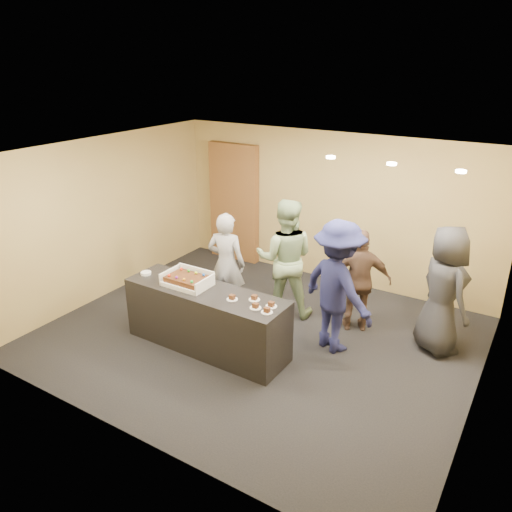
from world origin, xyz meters
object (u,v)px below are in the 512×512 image
object	(u,v)px
person_server_grey	(226,264)
person_brown_extra	(360,281)
sheet_cake	(187,279)
person_navy_man	(337,287)
storage_cabinet	(234,203)
person_dark_suit	(444,290)
person_sage_man	(285,258)
serving_counter	(206,319)
plate_stack	(146,273)
cake_box	(188,281)

from	to	relation	value
person_server_grey	person_brown_extra	xyz separation A→B (m)	(1.98, 0.60, -0.05)
sheet_cake	person_navy_man	xyz separation A→B (m)	(1.86, 0.95, -0.05)
person_navy_man	person_brown_extra	bearing A→B (deg)	-72.02
storage_cabinet	sheet_cake	distance (m)	3.27
person_server_grey	person_dark_suit	bearing A→B (deg)	178.45
storage_cabinet	person_brown_extra	distance (m)	3.49
person_sage_man	person_brown_extra	size ratio (longest dim) A/B	1.20
person_server_grey	person_navy_man	bearing A→B (deg)	164.45
serving_counter	person_dark_suit	size ratio (longest dim) A/B	1.31
sheet_cake	person_server_grey	size ratio (longest dim) A/B	0.33
plate_stack	person_brown_extra	world-z (taller)	person_brown_extra
storage_cabinet	person_sage_man	xyz separation A→B (m)	(2.00, -1.55, -0.22)
person_server_grey	person_sage_man	size ratio (longest dim) A/B	0.88
cake_box	person_sage_man	distance (m)	1.63
cake_box	person_brown_extra	distance (m)	2.51
plate_stack	person_server_grey	world-z (taller)	person_server_grey
cake_box	sheet_cake	xyz separation A→B (m)	(-0.00, -0.02, 0.05)
cake_box	storage_cabinet	bearing A→B (deg)	112.57
person_sage_man	person_brown_extra	xyz separation A→B (m)	(1.18, 0.14, -0.16)
person_brown_extra	serving_counter	bearing A→B (deg)	18.31
cake_box	plate_stack	size ratio (longest dim) A/B	4.22
cake_box	person_navy_man	world-z (taller)	person_navy_man
sheet_cake	cake_box	bearing A→B (deg)	89.13
storage_cabinet	person_brown_extra	world-z (taller)	storage_cabinet
cake_box	person_sage_man	bearing A→B (deg)	62.43
cake_box	person_navy_man	xyz separation A→B (m)	(1.86, 0.92, 0.01)
plate_stack	person_brown_extra	size ratio (longest dim) A/B	0.10
person_dark_suit	person_brown_extra	bearing A→B (deg)	47.60
person_navy_man	person_dark_suit	world-z (taller)	person_navy_man
plate_stack	person_server_grey	distance (m)	1.27
serving_counter	person_navy_man	bearing A→B (deg)	32.36
person_server_grey	person_navy_man	xyz separation A→B (m)	(1.90, -0.07, 0.11)
person_server_grey	person_brown_extra	distance (m)	2.07
sheet_cake	plate_stack	bearing A→B (deg)	-177.42
cake_box	sheet_cake	size ratio (longest dim) A/B	1.17
cake_box	person_dark_suit	world-z (taller)	person_dark_suit
plate_stack	person_server_grey	size ratio (longest dim) A/B	0.09
storage_cabinet	person_brown_extra	size ratio (longest dim) A/B	1.47
serving_counter	person_server_grey	xyz separation A→B (m)	(-0.36, 1.02, 0.39)
cake_box	person_dark_suit	bearing A→B (deg)	28.07
person_sage_man	person_brown_extra	distance (m)	1.19
person_server_grey	person_brown_extra	bearing A→B (deg)	-176.59
serving_counter	person_navy_man	xyz separation A→B (m)	(1.55, 0.95, 0.50)
storage_cabinet	person_dark_suit	world-z (taller)	storage_cabinet
person_server_grey	storage_cabinet	bearing A→B (deg)	-72.45
serving_counter	cake_box	size ratio (longest dim) A/B	3.72
plate_stack	person_dark_suit	distance (m)	4.22
storage_cabinet	person_navy_man	xyz separation A→B (m)	(3.10, -2.07, -0.22)
storage_cabinet	person_server_grey	distance (m)	2.36
sheet_cake	serving_counter	bearing A→B (deg)	0.00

